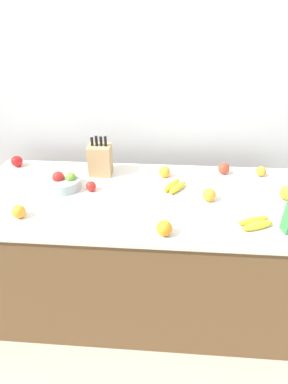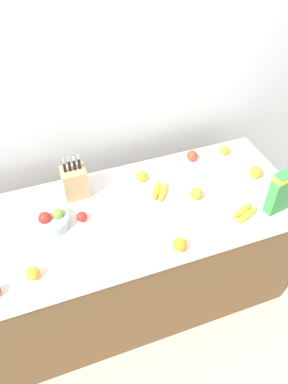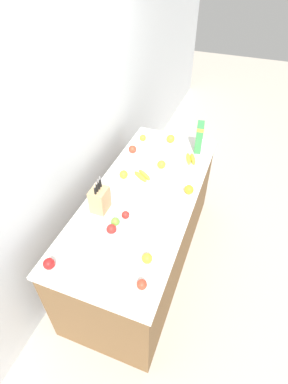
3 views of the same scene
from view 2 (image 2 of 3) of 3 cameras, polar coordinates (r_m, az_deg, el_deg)
The scene contains 16 objects.
ground_plane at distance 3.06m, azimuth -1.16°, elevation -14.89°, with size 14.00×14.00×0.00m, color #B2A899.
wall_back at distance 2.58m, azimuth -6.48°, elevation 12.90°, with size 9.00×0.06×2.60m.
counter at distance 2.68m, azimuth -1.30°, elevation -9.77°, with size 2.12×0.89×0.93m.
knife_block at distance 2.39m, azimuth -10.49°, elevation 1.48°, with size 0.15×0.13×0.31m.
cereal_box at distance 2.36m, azimuth 20.27°, elevation 0.27°, with size 0.17×0.09×0.30m.
fruit_bowl at distance 2.28m, azimuth -13.97°, elevation -4.28°, with size 0.21×0.21×0.12m.
banana_bunch_left at distance 2.42m, azimuth 2.39°, elevation 0.13°, with size 0.17×0.20×0.04m.
banana_bunch_right at distance 2.36m, azimuth 15.08°, elevation -3.08°, with size 0.20×0.15×0.04m.
apple_leftmost at distance 2.68m, azimuth 7.34°, elevation 5.50°, with size 0.08×0.08×0.08m, color red.
apple_rear at distance 2.28m, azimuth -9.46°, elevation -3.73°, with size 0.06×0.06×0.06m, color red.
orange_mid_right at distance 2.39m, azimuth 7.95°, elevation -0.25°, with size 0.08×0.08×0.08m, color orange.
orange_by_cereal at distance 2.63m, azimuth 16.63°, elevation 2.94°, with size 0.09×0.09×0.09m, color orange.
orange_front_left at distance 2.08m, azimuth -16.59°, elevation -11.77°, with size 0.08×0.08×0.08m, color orange.
orange_mid_left at distance 2.50m, azimuth -0.38°, elevation 2.47°, with size 0.08×0.08×0.08m, color orange.
orange_front_right at distance 2.11m, azimuth 5.48°, elevation -7.99°, with size 0.08×0.08×0.08m, color orange.
orange_near_bowl at distance 2.78m, azimuth 12.16°, elevation 6.23°, with size 0.07×0.07×0.07m, color orange.
Camera 2 is at (-0.48, -1.50, 2.63)m, focal length 35.00 mm.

